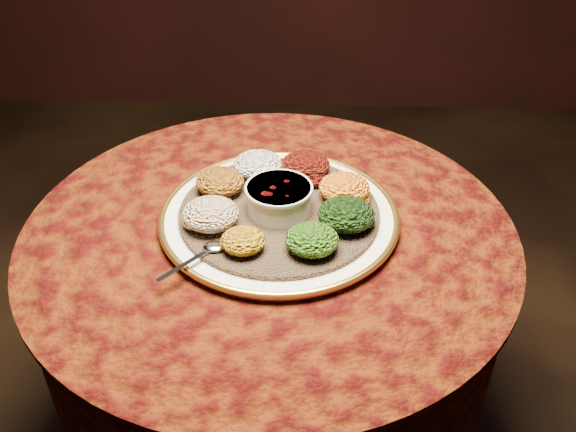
{
  "coord_description": "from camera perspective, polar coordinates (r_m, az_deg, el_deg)",
  "views": [
    {
      "loc": [
        0.08,
        -0.99,
        1.49
      ],
      "look_at": [
        0.04,
        0.0,
        0.76
      ],
      "focal_mm": 40.0,
      "sensor_mm": 36.0,
      "label": 1
    }
  ],
  "objects": [
    {
      "name": "portion_mixveg",
      "position": [
        1.14,
        2.14,
        -2.11
      ],
      "size": [
        0.1,
        0.09,
        0.05
      ],
      "primitive_type": "ellipsoid",
      "color": "#AA470A",
      "rests_on": "injera"
    },
    {
      "name": "portion_tikil",
      "position": [
        1.27,
        5.02,
        2.5
      ],
      "size": [
        0.1,
        0.1,
        0.05
      ],
      "primitive_type": "ellipsoid",
      "color": "#C18010",
      "rests_on": "injera"
    },
    {
      "name": "platter",
      "position": [
        1.26,
        -0.8,
        -0.05
      ],
      "size": [
        0.54,
        0.54,
        0.02
      ],
      "rotation": [
        0.0,
        0.0,
        -0.24
      ],
      "color": "white",
      "rests_on": "table"
    },
    {
      "name": "spoon",
      "position": [
        1.15,
        -6.98,
        -2.96
      ],
      "size": [
        0.11,
        0.11,
        0.01
      ],
      "rotation": [
        0.0,
        0.0,
        -2.3
      ],
      "color": "silver",
      "rests_on": "injera"
    },
    {
      "name": "portion_shiro",
      "position": [
        1.29,
        -6.06,
        3.04
      ],
      "size": [
        0.1,
        0.09,
        0.05
      ],
      "primitive_type": "ellipsoid",
      "color": "#8D5111",
      "rests_on": "injera"
    },
    {
      "name": "portion_kitfo",
      "position": [
        1.34,
        1.55,
        4.52
      ],
      "size": [
        0.1,
        0.1,
        0.05
      ],
      "primitive_type": "ellipsoid",
      "color": "black",
      "rests_on": "injera"
    },
    {
      "name": "portion_timatim",
      "position": [
        1.2,
        -6.88,
        0.18
      ],
      "size": [
        0.11,
        0.1,
        0.05
      ],
      "primitive_type": "ellipsoid",
      "color": "#750707",
      "rests_on": "injera"
    },
    {
      "name": "portion_kik",
      "position": [
        1.14,
        -4.02,
        -2.21
      ],
      "size": [
        0.08,
        0.08,
        0.04
      ],
      "primitive_type": "ellipsoid",
      "color": "#B68310",
      "rests_on": "injera"
    },
    {
      "name": "table",
      "position": [
        1.36,
        -1.57,
        -7.05
      ],
      "size": [
        0.96,
        0.96,
        0.73
      ],
      "color": "black",
      "rests_on": "ground"
    },
    {
      "name": "stew_bowl",
      "position": [
        1.23,
        -0.82,
        1.72
      ],
      "size": [
        0.13,
        0.13,
        0.05
      ],
      "color": "silver",
      "rests_on": "injera"
    },
    {
      "name": "injera",
      "position": [
        1.25,
        -0.8,
        0.34
      ],
      "size": [
        0.51,
        0.51,
        0.01
      ],
      "primitive_type": "cylinder",
      "rotation": [
        0.0,
        0.0,
        0.41
      ],
      "color": "brown",
      "rests_on": "platter"
    },
    {
      "name": "portion_gomen",
      "position": [
        1.2,
        5.2,
        0.15
      ],
      "size": [
        0.11,
        0.1,
        0.05
      ],
      "primitive_type": "ellipsoid",
      "color": "black",
      "rests_on": "injera"
    },
    {
      "name": "portion_ayib",
      "position": [
        1.34,
        -2.69,
        4.58
      ],
      "size": [
        0.1,
        0.1,
        0.05
      ],
      "primitive_type": "ellipsoid",
      "color": "white",
      "rests_on": "injera"
    }
  ]
}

